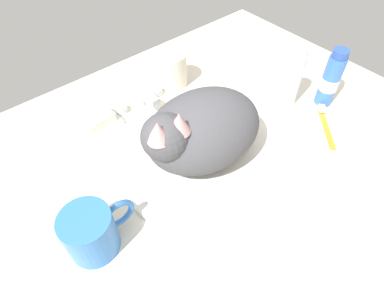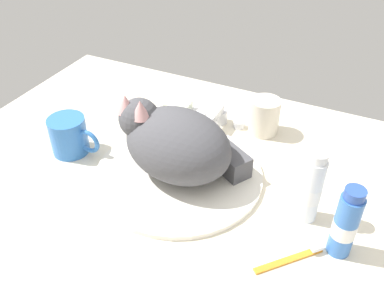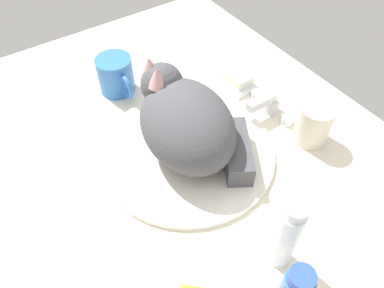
{
  "view_description": "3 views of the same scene",
  "coord_description": "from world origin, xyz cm",
  "px_view_note": "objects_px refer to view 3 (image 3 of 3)",
  "views": [
    {
      "loc": [
        -29.65,
        -31.56,
        51.82
      ],
      "look_at": [
        -1.89,
        1.13,
        4.76
      ],
      "focal_mm": 30.48,
      "sensor_mm": 36.0,
      "label": 1
    },
    {
      "loc": [
        31.78,
        -59.84,
        58.94
      ],
      "look_at": [
        1.77,
        2.94,
        7.17
      ],
      "focal_mm": 39.27,
      "sensor_mm": 36.0,
      "label": 2
    },
    {
      "loc": [
        41.49,
        -26.89,
        58.99
      ],
      "look_at": [
        2.48,
        -0.53,
        5.56
      ],
      "focal_mm": 34.98,
      "sensor_mm": 36.0,
      "label": 3
    }
  ],
  "objects_px": {
    "rinse_cup": "(314,124)",
    "toothpaste_bottle": "(286,236)",
    "coffee_mug": "(116,75)",
    "cat": "(187,121)",
    "soap_bar": "(238,77)",
    "faucet": "(269,105)"
  },
  "relations": [
    {
      "from": "rinse_cup",
      "to": "toothpaste_bottle",
      "type": "xyz_separation_m",
      "value": [
        0.16,
        -0.24,
        0.03
      ]
    },
    {
      "from": "toothpaste_bottle",
      "to": "coffee_mug",
      "type": "bearing_deg",
      "value": -177.15
    },
    {
      "from": "coffee_mug",
      "to": "cat",
      "type": "bearing_deg",
      "value": 6.84
    },
    {
      "from": "soap_bar",
      "to": "toothpaste_bottle",
      "type": "bearing_deg",
      "value": -29.82
    },
    {
      "from": "coffee_mug",
      "to": "toothpaste_bottle",
      "type": "bearing_deg",
      "value": 2.85
    },
    {
      "from": "cat",
      "to": "rinse_cup",
      "type": "relative_size",
      "value": 3.18
    },
    {
      "from": "faucet",
      "to": "rinse_cup",
      "type": "distance_m",
      "value": 0.11
    },
    {
      "from": "coffee_mug",
      "to": "rinse_cup",
      "type": "bearing_deg",
      "value": 35.52
    },
    {
      "from": "rinse_cup",
      "to": "toothpaste_bottle",
      "type": "bearing_deg",
      "value": -55.81
    },
    {
      "from": "cat",
      "to": "rinse_cup",
      "type": "height_order",
      "value": "cat"
    },
    {
      "from": "faucet",
      "to": "cat",
      "type": "distance_m",
      "value": 0.22
    },
    {
      "from": "cat",
      "to": "coffee_mug",
      "type": "xyz_separation_m",
      "value": [
        -0.25,
        -0.03,
        -0.04
      ]
    },
    {
      "from": "coffee_mug",
      "to": "soap_bar",
      "type": "xyz_separation_m",
      "value": [
        0.15,
        0.25,
        -0.02
      ]
    },
    {
      "from": "faucet",
      "to": "cat",
      "type": "height_order",
      "value": "cat"
    },
    {
      "from": "soap_bar",
      "to": "coffee_mug",
      "type": "bearing_deg",
      "value": -120.56
    },
    {
      "from": "cat",
      "to": "rinse_cup",
      "type": "distance_m",
      "value": 0.26
    },
    {
      "from": "faucet",
      "to": "soap_bar",
      "type": "height_order",
      "value": "faucet"
    },
    {
      "from": "cat",
      "to": "toothpaste_bottle",
      "type": "distance_m",
      "value": 0.28
    },
    {
      "from": "coffee_mug",
      "to": "toothpaste_bottle",
      "type": "height_order",
      "value": "toothpaste_bottle"
    },
    {
      "from": "soap_bar",
      "to": "toothpaste_bottle",
      "type": "height_order",
      "value": "toothpaste_bottle"
    },
    {
      "from": "faucet",
      "to": "coffee_mug",
      "type": "bearing_deg",
      "value": -136.65
    },
    {
      "from": "coffee_mug",
      "to": "toothpaste_bottle",
      "type": "relative_size",
      "value": 0.81
    }
  ]
}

